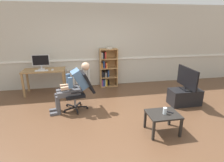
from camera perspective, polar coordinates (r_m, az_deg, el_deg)
The scene contains 15 objects.
ground_plane at distance 4.00m, azimuth 0.15°, elevation -13.51°, with size 18.00×18.00×0.00m, color brown.
back_wall at distance 6.07m, azimuth -4.62°, elevation 11.01°, with size 12.00×0.13×2.70m.
computer_desk at distance 5.78m, azimuth -20.97°, elevation 2.32°, with size 1.23×0.58×0.76m.
imac_monitor at distance 5.79m, azimuth -21.95°, elevation 6.02°, with size 0.50×0.14×0.44m.
keyboard at distance 5.63m, azimuth -21.72°, elevation 3.15°, with size 0.37×0.12×0.02m, color white.
computer_mouse at distance 5.59m, azimuth -18.60°, elevation 3.48°, with size 0.06×0.10×0.03m, color white.
bookshelf at distance 6.04m, azimuth -1.53°, elevation 4.14°, with size 0.59×0.29×1.34m.
radiator at distance 6.15m, azimuth -11.01°, elevation 0.86°, with size 0.85×0.08×0.61m.
office_chair at distance 4.50m, azimuth -10.13°, elevation -2.66°, with size 0.81×0.63×0.97m.
person_seated at distance 4.43m, azimuth -12.39°, elevation -1.45°, with size 1.05×0.50×1.20m.
tv_stand at distance 5.16m, azimuth 22.30°, elevation -4.73°, with size 0.81×0.44×0.42m.
tv_screen at distance 4.99m, azimuth 23.02°, elevation 0.80°, with size 0.21×0.88×0.59m.
coffee_table at distance 3.70m, azimuth 16.06°, elevation -10.86°, with size 0.61×0.49×0.42m.
drinking_glass at distance 3.62m, azimuth 16.65°, elevation -9.18°, with size 0.07×0.07×0.13m, color silver.
spare_remote at distance 3.73m, azimuth 17.95°, elevation -9.44°, with size 0.04×0.15×0.02m, color black.
Camera 1 is at (-0.64, -3.34, 2.10)m, focal length 28.41 mm.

